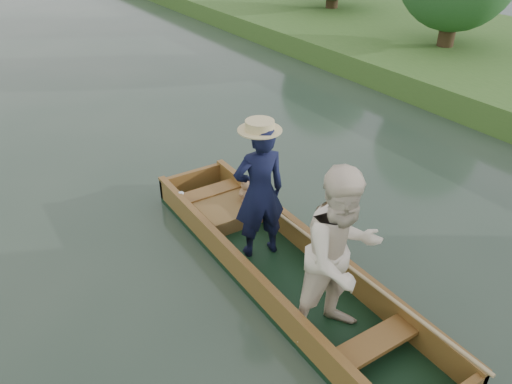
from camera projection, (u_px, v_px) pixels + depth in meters
ground at (282, 277)px, 6.29m from camera, size 120.00×120.00×0.00m
punt at (298, 243)px, 5.66m from camera, size 1.14×5.08×2.06m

